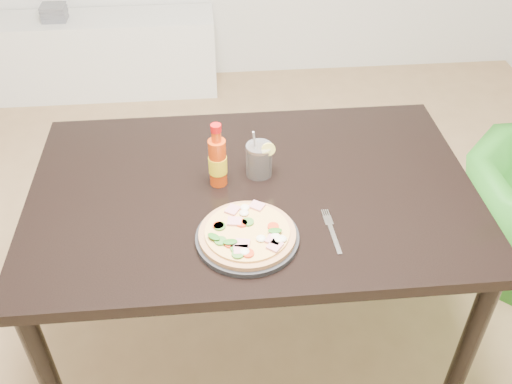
{
  "coord_description": "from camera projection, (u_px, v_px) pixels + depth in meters",
  "views": [
    {
      "loc": [
        -0.15,
        -1.37,
        1.88
      ],
      "look_at": [
        -0.03,
        -0.09,
        0.83
      ],
      "focal_mm": 40.0,
      "sensor_mm": 36.0,
      "label": 1
    }
  ],
  "objects": [
    {
      "name": "hot_sauce_bottle",
      "position": [
        218.0,
        161.0,
        1.76
      ],
      "size": [
        0.06,
        0.06,
        0.22
      ],
      "rotation": [
        0.0,
        0.0,
        -0.0
      ],
      "color": "#C33A0B",
      "rests_on": "dining_table"
    },
    {
      "name": "plate",
      "position": [
        247.0,
        238.0,
        1.61
      ],
      "size": [
        0.29,
        0.29,
        0.02
      ],
      "primitive_type": "cylinder",
      "color": "black",
      "rests_on": "dining_table"
    },
    {
      "name": "media_console",
      "position": [
        105.0,
        55.0,
        3.63
      ],
      "size": [
        1.4,
        0.34,
        0.5
      ],
      "primitive_type": "cube",
      "color": "white",
      "rests_on": "ground"
    },
    {
      "name": "pizza",
      "position": [
        248.0,
        233.0,
        1.59
      ],
      "size": [
        0.27,
        0.27,
        0.03
      ],
      "color": "tan",
      "rests_on": "plate"
    },
    {
      "name": "floor",
      "position": [
        261.0,
        339.0,
        2.25
      ],
      "size": [
        4.5,
        4.5,
        0.0
      ],
      "primitive_type": "plane",
      "color": "#9E7A51",
      "rests_on": "ground"
    },
    {
      "name": "cd_stack",
      "position": [
        54.0,
        13.0,
        3.41
      ],
      "size": [
        0.14,
        0.12,
        0.09
      ],
      "color": "slate",
      "rests_on": "media_console"
    },
    {
      "name": "cola_cup",
      "position": [
        259.0,
        160.0,
        1.82
      ],
      "size": [
        0.09,
        0.08,
        0.17
      ],
      "rotation": [
        0.0,
        0.0,
        -0.16
      ],
      "color": "black",
      "rests_on": "dining_table"
    },
    {
      "name": "fork",
      "position": [
        331.0,
        230.0,
        1.64
      ],
      "size": [
        0.03,
        0.19,
        0.0
      ],
      "rotation": [
        0.0,
        0.0,
        0.05
      ],
      "color": "silver",
      "rests_on": "dining_table"
    },
    {
      "name": "dining_table",
      "position": [
        253.0,
        208.0,
        1.85
      ],
      "size": [
        1.4,
        0.9,
        0.75
      ],
      "color": "black",
      "rests_on": "ground"
    }
  ]
}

